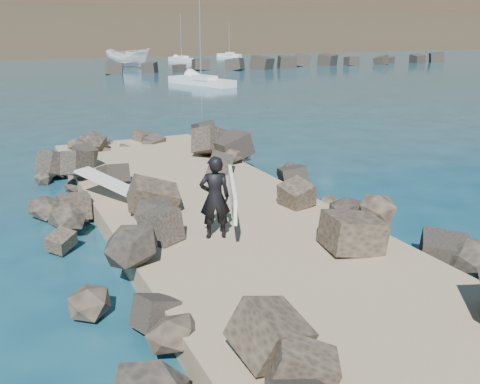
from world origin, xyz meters
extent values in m
plane|color=#0F384C|center=(0.00, 0.00, 0.00)|extent=(800.00, 800.00, 0.00)
cube|color=#8C7759|center=(0.00, -2.00, 0.30)|extent=(6.00, 26.00, 0.60)
cube|color=#272421|center=(-2.90, -1.50, 0.50)|extent=(2.60, 22.00, 1.00)
cube|color=black|center=(2.90, -1.50, 0.50)|extent=(2.60, 22.00, 1.00)
cube|color=black|center=(35.00, 55.00, 0.60)|extent=(52.00, 4.00, 1.20)
cube|color=silver|center=(-2.49, 2.44, 1.04)|extent=(1.72, 2.17, 0.07)
imported|color=white|center=(13.03, 62.72, 1.37)|extent=(6.62, 7.13, 2.74)
imported|color=black|center=(-0.84, -1.41, 1.59)|extent=(0.82, 0.65, 1.98)
cube|color=white|center=(-0.39, -1.41, 1.64)|extent=(0.97, 2.31, 0.77)
cube|color=white|center=(37.23, 82.47, 0.25)|extent=(3.40, 5.07, 0.80)
cylinder|color=gray|center=(37.23, 82.47, 3.42)|extent=(0.12, 0.12, 5.65)
cube|color=white|center=(37.23, 81.93, 0.75)|extent=(1.40, 1.65, 0.44)
cube|color=white|center=(24.63, 73.63, 0.25)|extent=(2.70, 6.49, 0.80)
cylinder|color=gray|center=(24.63, 73.63, 4.09)|extent=(0.12, 0.12, 6.97)
cube|color=white|center=(24.63, 72.88, 0.75)|extent=(1.36, 1.95, 0.44)
cube|color=white|center=(13.94, 37.43, 0.25)|extent=(4.36, 8.47, 0.80)
cylinder|color=gray|center=(13.94, 37.43, 5.17)|extent=(0.12, 0.12, 9.15)
cube|color=white|center=(13.94, 36.48, 0.75)|extent=(2.00, 2.63, 0.44)
camera|label=1|loc=(-5.38, -12.37, 5.38)|focal=40.00mm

